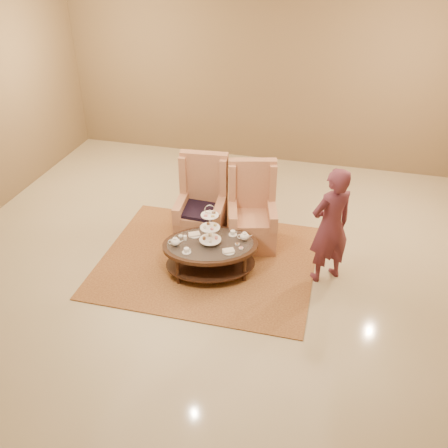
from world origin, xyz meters
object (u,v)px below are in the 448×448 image
(tea_table, at_px, (210,249))
(person, at_px, (330,226))
(armchair_right, at_px, (252,217))
(armchair_left, at_px, (202,211))

(tea_table, relative_size, person, 0.91)
(tea_table, bearing_deg, armchair_right, 48.75)
(armchair_right, bearing_deg, tea_table, -127.67)
(armchair_right, height_order, person, person)
(tea_table, relative_size, armchair_right, 1.18)
(tea_table, relative_size, armchair_left, 1.15)
(armchair_left, distance_m, person, 2.05)
(person, bearing_deg, armchair_right, -66.32)
(armchair_left, bearing_deg, armchair_right, -1.89)
(person, bearing_deg, armchair_left, -55.10)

